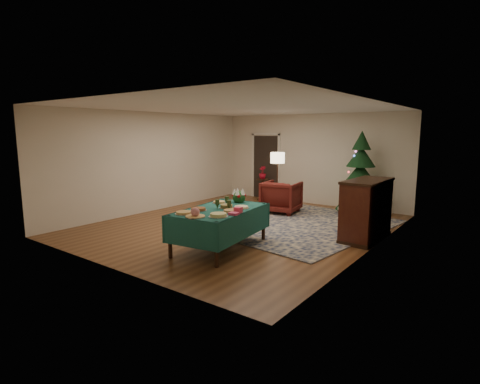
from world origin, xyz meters
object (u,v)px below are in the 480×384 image
Objects in this scene: buffet_table at (220,217)px; gift_box at (238,210)px; side_table at (262,190)px; potted_plant at (262,175)px; floor_lamp at (277,161)px; armchair at (281,195)px; christmas_tree at (360,177)px; piano at (366,210)px.

buffet_table is 17.19× the size of gift_box.
potted_plant is (-0.00, 0.00, 0.47)m from side_table.
floor_lamp is 1.73m from potted_plant.
christmas_tree is at bearing -156.02° from armchair.
piano reaches higher than gift_box.
gift_box reaches higher than buffet_table.
floor_lamp is 3.34m from piano.
armchair is at bearing -146.80° from christmas_tree.
side_table is (-1.21, 1.10, -1.03)m from floor_lamp.
piano is (4.14, -2.50, -0.20)m from potted_plant.
christmas_tree reaches higher than potted_plant.
floor_lamp is 3.98× the size of potted_plant.
floor_lamp is at bearing 154.50° from piano.
christmas_tree is at bearing -3.28° from side_table.
gift_box is 4.66m from christmas_tree.
christmas_tree reaches higher than buffet_table.
potted_plant is at bearing 180.00° from side_table.
gift_box is 5.48m from potted_plant.
christmas_tree is at bearing 83.19° from gift_box.
gift_box is (0.47, -0.06, 0.20)m from buffet_table.
armchair reaches higher than gift_box.
floor_lamp reaches higher than buffet_table.
potted_plant is 4.84m from piano.
floor_lamp is at bearing 104.94° from buffet_table.
armchair is at bearing 108.55° from gift_box.
side_table is 1.69× the size of potted_plant.
potted_plant reaches higher than side_table.
armchair is 0.96m from floor_lamp.
gift_box is at bearing 99.33° from armchair.
potted_plant is (-1.21, 1.10, -0.57)m from floor_lamp.
christmas_tree is 1.53× the size of piano.
potted_plant is at bearing 176.72° from christmas_tree.
potted_plant is at bearing 114.69° from buffet_table.
piano is (1.96, 2.24, -0.01)m from buffet_table.
armchair is at bearing -41.66° from potted_plant.
floor_lamp is 1.12× the size of piano.
christmas_tree is (1.99, 0.91, -0.38)m from floor_lamp.
armchair is at bearing 156.03° from piano.
potted_plant is at bearing 118.84° from gift_box.
piano is at bearing -31.08° from potted_plant.
christmas_tree is at bearing 24.68° from floor_lamp.
christmas_tree is (3.20, -0.18, 0.66)m from side_table.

